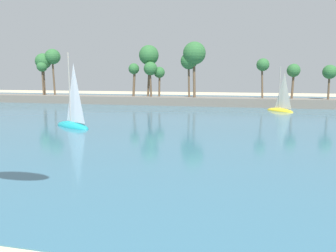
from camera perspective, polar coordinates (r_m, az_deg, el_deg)
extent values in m
cube|color=#386B84|center=(61.23, 8.09, 2.53)|extent=(220.00, 101.56, 0.06)
cube|color=slate|center=(71.85, 8.96, 4.07)|extent=(113.45, 6.00, 1.80)
cylinder|color=brown|center=(71.40, 25.61, 6.16)|extent=(0.44, 0.40, 5.26)
sphere|color=#2D6633|center=(71.38, 25.74, 8.27)|extent=(2.66, 2.66, 2.66)
cylinder|color=brown|center=(72.56, 3.56, 7.93)|extent=(0.62, 0.58, 7.66)
sphere|color=#2D6633|center=(72.63, 3.58, 10.95)|extent=(3.57, 3.57, 3.57)
cylinder|color=brown|center=(71.95, 4.46, 8.55)|extent=(0.86, 1.06, 9.25)
sphere|color=#2D6633|center=(72.11, 4.50, 12.22)|extent=(4.76, 4.76, 4.76)
cylinder|color=brown|center=(85.77, -20.47, 7.19)|extent=(0.56, 0.53, 6.73)
sphere|color=#2D6633|center=(85.79, -20.58, 9.43)|extent=(2.45, 2.45, 2.45)
cylinder|color=brown|center=(72.43, 20.40, 6.61)|extent=(0.63, 0.70, 5.62)
sphere|color=#2D6633|center=(72.42, 20.51, 8.82)|extent=(2.63, 2.63, 2.63)
cylinder|color=brown|center=(71.28, 15.68, 7.27)|extent=(0.68, 0.70, 6.76)
sphere|color=#2D6633|center=(71.31, 15.79, 9.97)|extent=(2.55, 2.55, 2.55)
cylinder|color=brown|center=(74.20, -2.98, 7.35)|extent=(0.62, 0.73, 6.13)
sphere|color=#2D6633|center=(74.21, -2.99, 9.71)|extent=(2.95, 2.95, 2.95)
cylinder|color=brown|center=(85.72, -18.83, 8.05)|extent=(0.60, 0.57, 9.07)
sphere|color=#2D6633|center=(85.84, -18.98, 11.07)|extent=(3.61, 3.61, 3.61)
cylinder|color=brown|center=(86.74, -20.27, 7.62)|extent=(0.46, 0.39, 7.98)
sphere|color=#2D6633|center=(86.81, -20.40, 10.26)|extent=(3.75, 3.75, 3.75)
cylinder|color=brown|center=(75.02, -1.47, 7.06)|extent=(0.52, 0.56, 5.29)
sphere|color=#2D6633|center=(75.00, -1.47, 9.07)|extent=(2.42, 2.42, 2.42)
cylinder|color=brown|center=(76.19, -5.78, 7.34)|extent=(0.86, 0.67, 6.12)
sphere|color=#2D6633|center=(76.19, -5.81, 9.63)|extent=(2.39, 2.39, 2.39)
cylinder|color=brown|center=(75.78, -3.24, 8.49)|extent=(0.92, 0.95, 9.08)
sphere|color=#2D6633|center=(75.92, -3.27, 11.91)|extent=(4.37, 4.37, 4.37)
ellipsoid|color=teal|center=(43.04, -15.88, -0.14)|extent=(6.73, 5.19, 1.33)
cylinder|color=gray|center=(42.91, -16.36, 6.31)|extent=(0.20, 0.20, 8.34)
pyramid|color=silver|center=(41.94, -15.58, 5.44)|extent=(2.66, 1.74, 7.09)
ellipsoid|color=yellow|center=(63.25, 18.41, 2.40)|extent=(5.24, 5.53, 1.17)
cylinder|color=gray|center=(63.18, 18.39, 6.26)|extent=(0.18, 0.18, 7.33)
pyramid|color=silver|center=(62.52, 19.03, 5.71)|extent=(1.90, 2.08, 6.23)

